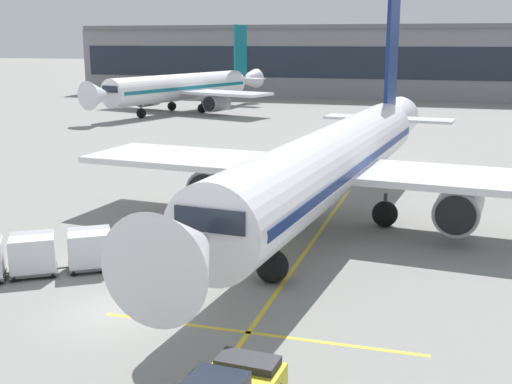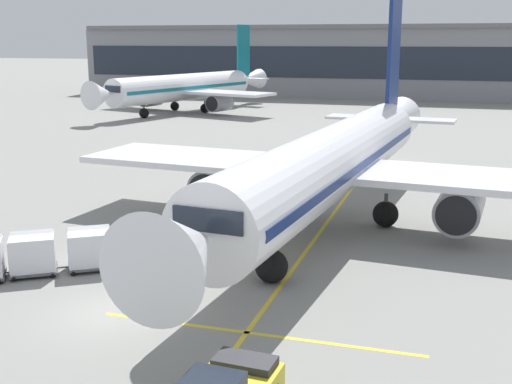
{
  "view_description": "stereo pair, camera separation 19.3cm",
  "coord_description": "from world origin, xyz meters",
  "views": [
    {
      "loc": [
        12.01,
        -20.87,
        10.25
      ],
      "look_at": [
        3.18,
        8.76,
        3.03
      ],
      "focal_mm": 45.92,
      "sensor_mm": 36.0,
      "label": 1
    },
    {
      "loc": [
        12.19,
        -20.82,
        10.25
      ],
      "look_at": [
        3.18,
        8.76,
        3.03
      ],
      "focal_mm": 45.92,
      "sensor_mm": 36.0,
      "label": 2
    }
  ],
  "objects": [
    {
      "name": "ground_crew_by_loader",
      "position": [
        2.18,
        7.22,
        1.0
      ],
      "size": [
        0.39,
        0.51,
        1.74
      ],
      "color": "black",
      "rests_on": "ground"
    },
    {
      "name": "ground_crew_marshaller",
      "position": [
        1.93,
        8.54,
        1.0
      ],
      "size": [
        0.3,
        0.57,
        1.74
      ],
      "color": "#514C42",
      "rests_on": "ground"
    },
    {
      "name": "distant_airplane",
      "position": [
        -25.07,
        66.92,
        3.51
      ],
      "size": [
        27.78,
        36.41,
        12.54
      ],
      "color": "white",
      "rests_on": "ground"
    },
    {
      "name": "safety_cone_wingtip",
      "position": [
        -0.62,
        13.95,
        0.36
      ],
      "size": [
        0.65,
        0.65,
        0.73
      ],
      "color": "black",
      "rests_on": "ground"
    },
    {
      "name": "terminal_building",
      "position": [
        -11.56,
        104.25,
        6.35
      ],
      "size": [
        91.19,
        21.36,
        12.81
      ],
      "color": "gray",
      "rests_on": "ground"
    },
    {
      "name": "parked_airplane",
      "position": [
        5.96,
        14.6,
        3.67
      ],
      "size": [
        30.43,
        39.83,
        13.52
      ],
      "color": "white",
      "rests_on": "ground"
    },
    {
      "name": "safety_cone_engine_keepout",
      "position": [
        0.45,
        12.95,
        0.37
      ],
      "size": [
        0.68,
        0.68,
        0.76
      ],
      "color": "black",
      "rests_on": "ground"
    },
    {
      "name": "ground_plane",
      "position": [
        0.0,
        0.0,
        0.0
      ],
      "size": [
        600.0,
        600.0,
        0.0
      ],
      "primitive_type": "plane",
      "color": "gray"
    },
    {
      "name": "belt_loader",
      "position": [
        1.54,
        8.31,
        0.84
      ],
      "size": [
        5.42,
        3.4,
        2.79
      ],
      "color": "gold",
      "rests_on": "ground"
    },
    {
      "name": "ground_crew_by_carts",
      "position": [
        -0.92,
        7.07,
        1.0
      ],
      "size": [
        0.52,
        0.39,
        1.74
      ],
      "color": "#333847",
      "rests_on": "ground"
    },
    {
      "name": "baggage_cart_second",
      "position": [
        -3.34,
        4.15,
        1.0
      ],
      "size": [
        2.72,
        2.43,
        1.91
      ],
      "color": "#515156",
      "rests_on": "ground"
    },
    {
      "name": "apron_guidance_line_lead_in",
      "position": [
        5.54,
        13.9,
        0.0
      ],
      "size": [
        0.2,
        110.0,
        0.01
      ],
      "color": "yellow",
      "rests_on": "ground"
    },
    {
      "name": "baggage_cart_lead",
      "position": [
        -1.18,
        5.61,
        1.0
      ],
      "size": [
        2.72,
        2.43,
        1.91
      ],
      "color": "#515156",
      "rests_on": "ground"
    },
    {
      "name": "baggage_cart_third",
      "position": [
        -5.41,
        2.78,
        1.0
      ],
      "size": [
        2.72,
        2.43,
        1.91
      ],
      "color": "#515156",
      "rests_on": "ground"
    },
    {
      "name": "apron_guidance_line_stop_bar",
      "position": [
        5.9,
        -0.16,
        0.0
      ],
      "size": [
        12.0,
        0.2,
        0.01
      ],
      "color": "yellow",
      "rests_on": "ground"
    }
  ]
}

